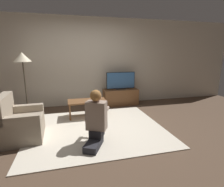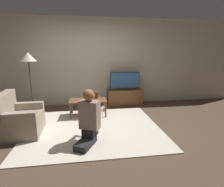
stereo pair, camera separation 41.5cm
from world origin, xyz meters
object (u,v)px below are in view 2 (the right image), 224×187
Objects in this scene: floor_lamp at (28,61)px; armchair at (20,121)px; coffee_table at (88,101)px; person_kneeling at (89,117)px; tv at (125,81)px.

floor_lamp reaches higher than armchair.
person_kneeling reaches higher than coffee_table.
tv is 2.70m from floor_lamp.
tv is at bearing -57.95° from armchair.
coffee_table is 0.97× the size of person_kneeling.
coffee_table is (-1.13, -0.82, -0.38)m from tv.
coffee_table is 0.58× the size of floor_lamp.
tv is 1.44m from coffee_table.
coffee_table is 1.10× the size of armchair.
tv is 1.05× the size of armchair.
armchair is 1.45m from person_kneeling.
floor_lamp is at bearing -25.56° from person_kneeling.
person_kneeling is (1.48, -1.92, -0.89)m from floor_lamp.
tv is at bearing 36.00° from coffee_table.
person_kneeling is (0.00, -1.41, 0.11)m from coffee_table.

